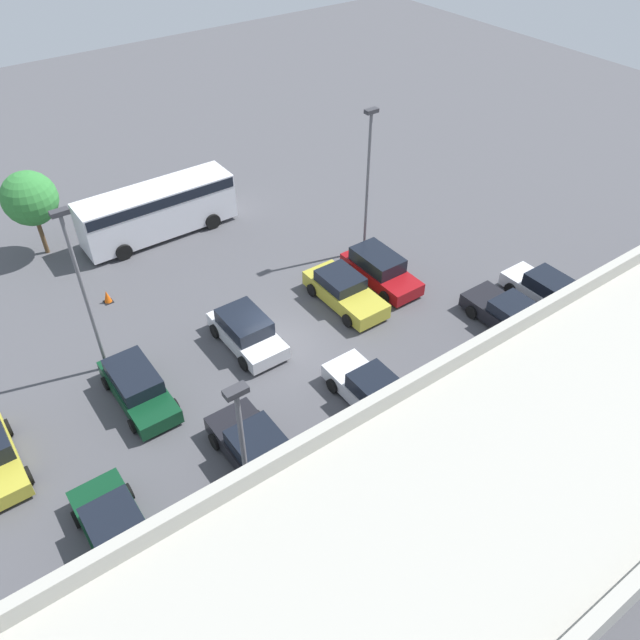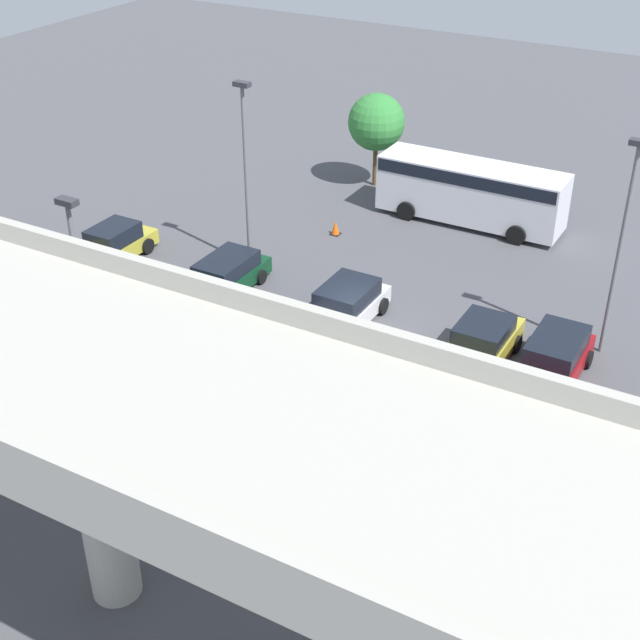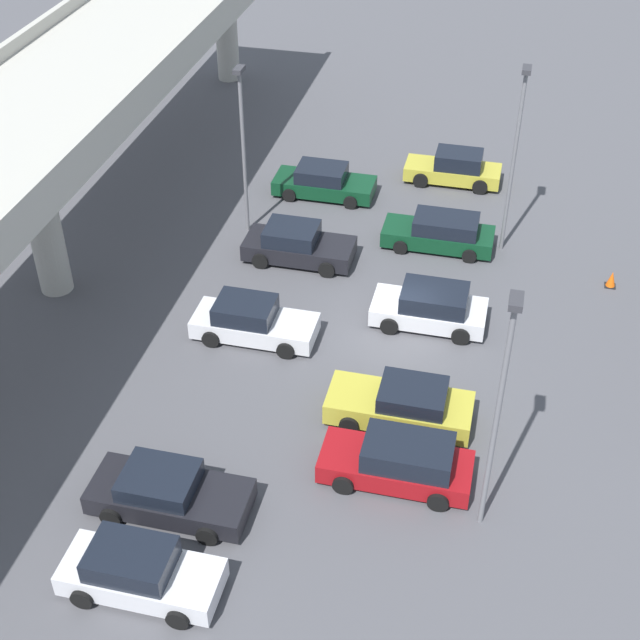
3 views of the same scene
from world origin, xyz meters
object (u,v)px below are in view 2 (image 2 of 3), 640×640
at_px(parked_car_8, 64,322).
at_px(shuttle_bus, 471,188).
at_px(parked_car_2, 553,360).
at_px(lamp_post_by_overpass, 622,235).
at_px(traffic_cone, 335,228).
at_px(parked_car_1, 580,500).
at_px(lamp_post_near_aisle, 245,162).
at_px(tree_front_left, 376,122).
at_px(lamp_post_mid_lot, 80,288).
at_px(parked_car_5, 346,305).
at_px(parked_car_4, 318,409).
at_px(parked_car_6, 187,359).
at_px(parked_car_3, 479,346).
at_px(parked_car_9, 112,246).
at_px(parked_car_7, 224,277).

relative_size(parked_car_8, shuttle_bus, 0.53).
height_order(parked_car_2, lamp_post_by_overpass, lamp_post_by_overpass).
bearing_deg(traffic_cone, parked_car_1, 138.86).
distance_m(lamp_post_near_aisle, tree_front_left, 11.08).
bearing_deg(traffic_cone, lamp_post_mid_lot, 87.14).
bearing_deg(parked_car_5, traffic_cone, -148.62).
height_order(parked_car_5, shuttle_bus, shuttle_bus).
relative_size(parked_car_8, tree_front_left, 0.96).
distance_m(parked_car_4, shuttle_bus, 17.76).
bearing_deg(parked_car_6, traffic_cone, 4.50).
bearing_deg(shuttle_bus, parked_car_6, -102.91).
xyz_separation_m(parked_car_5, parked_car_6, (3.17, 6.10, -0.03)).
relative_size(parked_car_3, parked_car_8, 1.02).
xyz_separation_m(lamp_post_by_overpass, traffic_cone, (13.55, -4.05, -4.50)).
bearing_deg(lamp_post_near_aisle, parked_car_5, 159.08).
distance_m(parked_car_6, parked_car_8, 5.67).
bearing_deg(lamp_post_by_overpass, parked_car_4, 52.88).
xyz_separation_m(parked_car_9, traffic_cone, (-7.35, -7.29, -0.41)).
xyz_separation_m(parked_car_4, tree_front_left, (7.68, -19.68, 2.72)).
bearing_deg(parked_car_5, parked_car_9, -87.95).
distance_m(parked_car_3, parked_car_4, 7.02).
bearing_deg(lamp_post_mid_lot, parked_car_8, -33.71).
xyz_separation_m(parked_car_5, parked_car_7, (5.56, 0.33, -0.04)).
bearing_deg(parked_car_4, tree_front_left, 21.31).
bearing_deg(parked_car_7, lamp_post_mid_lot, 3.90).
xyz_separation_m(parked_car_2, lamp_post_near_aisle, (14.29, -2.13, 4.01)).
height_order(parked_car_5, lamp_post_mid_lot, lamp_post_mid_lot).
relative_size(parked_car_1, shuttle_bus, 0.54).
relative_size(parked_car_1, parked_car_9, 1.06).
height_order(parked_car_9, lamp_post_by_overpass, lamp_post_by_overpass).
bearing_deg(parked_car_9, lamp_post_mid_lot, 37.80).
distance_m(parked_car_4, traffic_cone, 14.82).
bearing_deg(parked_car_3, parked_car_1, 40.93).
xyz_separation_m(parked_car_6, lamp_post_mid_lot, (1.81, 2.76, 3.72)).
bearing_deg(parked_car_6, parked_car_1, -91.31).
xyz_separation_m(parked_car_3, shuttle_bus, (4.81, -11.43, 1.05)).
relative_size(lamp_post_near_aisle, tree_front_left, 1.66).
bearing_deg(lamp_post_by_overpass, traffic_cone, -16.63).
xyz_separation_m(parked_car_6, parked_car_8, (5.67, 0.19, -0.04)).
height_order(lamp_post_by_overpass, tree_front_left, lamp_post_by_overpass).
xyz_separation_m(parked_car_9, lamp_post_by_overpass, (-20.90, -3.24, 4.09)).
distance_m(lamp_post_near_aisle, lamp_post_by_overpass, 15.40).
bearing_deg(parked_car_7, parked_car_2, 92.08).
bearing_deg(parked_car_1, lamp_post_by_overpass, 10.27).
bearing_deg(parked_car_9, parked_car_5, 92.05).
xyz_separation_m(parked_car_3, parked_car_6, (8.79, 5.92, 0.01)).
bearing_deg(parked_car_4, traffic_cone, 26.31).
height_order(parked_car_1, tree_front_left, tree_front_left).
relative_size(parked_car_3, tree_front_left, 0.99).
relative_size(parked_car_9, lamp_post_by_overpass, 0.55).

